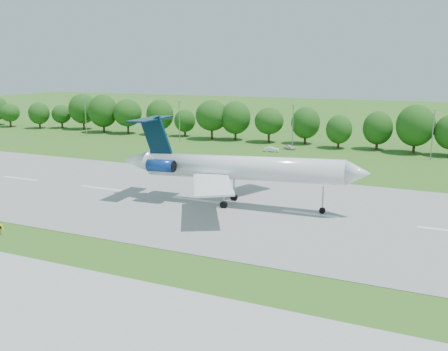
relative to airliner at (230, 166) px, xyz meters
The scene contains 8 objects.
ground 29.07m from the airliner, 61.39° to the right, with size 600.00×600.00×0.00m, color #30631A.
runway 15.02m from the airliner, ahead, with size 400.00×45.00×0.08m, color gray.
tree_line 68.48m from the airliner, 78.57° to the left, with size 288.40×8.40×10.40m.
light_poles 58.18m from the airliner, 79.03° to the left, with size 175.90×0.25×12.19m.
airliner is the anchor object (origin of this frame).
taxi_sign_left 35.23m from the airliner, 131.18° to the right, with size 1.81×0.75×1.29m.
service_vehicle_a 53.56m from the airliner, 101.57° to the left, with size 1.39×3.99×1.31m, color white.
service_vehicle_b 58.61m from the airliner, 97.30° to the left, with size 1.50×3.73×1.27m, color silver.
Camera 1 is at (18.28, -47.95, 22.48)m, focal length 40.00 mm.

